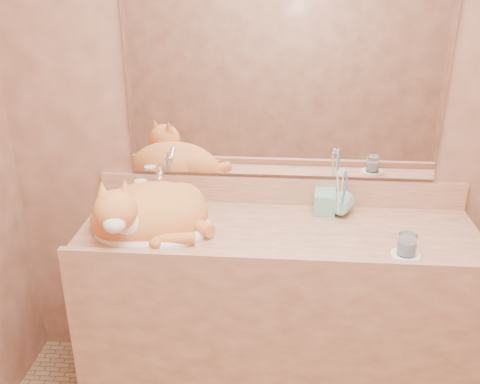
# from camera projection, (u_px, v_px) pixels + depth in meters

# --- Properties ---
(wall_back) EXTENTS (2.40, 0.02, 2.50)m
(wall_back) POSITION_uv_depth(u_px,v_px,m) (282.00, 115.00, 2.23)
(wall_back) COLOR brown
(wall_back) RESTS_ON ground
(vanity_counter) EXTENTS (1.60, 0.55, 0.85)m
(vanity_counter) POSITION_uv_depth(u_px,v_px,m) (276.00, 318.00, 2.31)
(vanity_counter) COLOR #905840
(vanity_counter) RESTS_ON floor
(mirror) EXTENTS (1.30, 0.02, 0.80)m
(mirror) POSITION_uv_depth(u_px,v_px,m) (283.00, 82.00, 2.17)
(mirror) COLOR white
(mirror) RESTS_ON wall_back
(sink_basin) EXTENTS (0.49, 0.42, 0.15)m
(sink_basin) POSITION_uv_depth(u_px,v_px,m) (152.00, 212.00, 2.13)
(sink_basin) COLOR white
(sink_basin) RESTS_ON vanity_counter
(faucet) EXTENTS (0.09, 0.14, 0.19)m
(faucet) POSITION_uv_depth(u_px,v_px,m) (161.00, 189.00, 2.29)
(faucet) COLOR white
(faucet) RESTS_ON vanity_counter
(cat) EXTENTS (0.58, 0.53, 0.26)m
(cat) POSITION_uv_depth(u_px,v_px,m) (146.00, 211.00, 2.11)
(cat) COLOR #CB6D2E
(cat) RESTS_ON sink_basin
(soap_dispenser) EXTENTS (0.10, 0.10, 0.20)m
(soap_dispenser) POSITION_uv_depth(u_px,v_px,m) (325.00, 195.00, 2.21)
(soap_dispenser) COLOR #72B79C
(soap_dispenser) RESTS_ON vanity_counter
(toothbrush_cup) EXTENTS (0.12, 0.12, 0.09)m
(toothbrush_cup) POSITION_uv_depth(u_px,v_px,m) (340.00, 210.00, 2.21)
(toothbrush_cup) COLOR #72B79C
(toothbrush_cup) RESTS_ON vanity_counter
(toothbrushes) EXTENTS (0.04, 0.04, 0.23)m
(toothbrushes) POSITION_uv_depth(u_px,v_px,m) (342.00, 190.00, 2.17)
(toothbrushes) COLOR silver
(toothbrushes) RESTS_ON toothbrush_cup
(saucer) EXTENTS (0.11, 0.11, 0.01)m
(saucer) POSITION_uv_depth(u_px,v_px,m) (406.00, 255.00, 1.95)
(saucer) COLOR white
(saucer) RESTS_ON vanity_counter
(water_glass) EXTENTS (0.07, 0.07, 0.08)m
(water_glass) POSITION_uv_depth(u_px,v_px,m) (407.00, 245.00, 1.93)
(water_glass) COLOR silver
(water_glass) RESTS_ON saucer
(lotion_bottle) EXTENTS (0.05, 0.05, 0.13)m
(lotion_bottle) POSITION_uv_depth(u_px,v_px,m) (142.00, 194.00, 2.31)
(lotion_bottle) COLOR silver
(lotion_bottle) RESTS_ON vanity_counter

